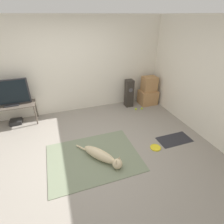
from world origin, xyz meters
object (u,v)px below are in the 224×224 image
Objects in this scene: tv_stand at (13,108)px; tv at (8,93)px; game_console at (16,122)px; frisbee at (155,148)px; tennis_ball_near_speaker at (136,109)px; cardboard_box_upper at (149,84)px; floor_speaker at (129,93)px; tennis_ball_by_boxes at (142,109)px; dog at (102,156)px; cardboard_box_lower at (148,97)px.

tv_stand is 1.13× the size of tv.
tv_stand is 3.65× the size of game_console.
tennis_ball_near_speaker is (0.36, 1.70, 0.02)m from frisbee.
cardboard_box_upper is at bearing 65.22° from frisbee.
cardboard_box_upper is 0.70m from floor_speaker.
tv_stand is 0.42m from game_console.
tennis_ball_near_speaker is 3.34m from game_console.
floor_speaker is 0.80× the size of tv_stand.
dog is at bearing -136.49° from tennis_ball_by_boxes.
floor_speaker is 2.91× the size of game_console.
dog is at bearing -49.61° from tv_stand.
dog is 14.17× the size of tennis_ball_near_speaker.
tv_stand is at bearing 173.44° from tennis_ball_by_boxes.
game_console is at bearing 173.35° from tennis_ball_by_boxes.
floor_speaker is 3.25m from game_console.
tv is at bearing 178.71° from cardboard_box_lower.
tennis_ball_by_boxes is at bearing -6.61° from tv.
tennis_ball_by_boxes is 1.00× the size of tennis_ball_near_speaker.
frisbee is 0.25× the size of tv.
tv reaches higher than tv_stand.
tv_stand reaches higher than frisbee.
dog is at bearing -49.65° from tv.
floor_speaker is 12.80× the size of tennis_ball_by_boxes.
game_console is (-3.23, 0.04, -0.37)m from floor_speaker.
game_console is (-3.88, 0.07, -0.61)m from cardboard_box_upper.
tennis_ball_by_boxes is at bearing 72.00° from frisbee.
cardboard_box_upper is at bearing -2.94° from floor_speaker.
game_console reaches higher than tennis_ball_by_boxes.
cardboard_box_upper is 1.52× the size of game_console.
tennis_ball_near_speaker is at bearing -151.64° from cardboard_box_upper.
tennis_ball_near_speaker is at bearing 78.00° from frisbee.
frisbee is 3.61m from tv_stand.
tennis_ball_near_speaker is at bearing -74.22° from floor_speaker.
cardboard_box_upper is at bearing 41.17° from tennis_ball_by_boxes.
frisbee is 0.79× the size of game_console.
tv is at bearing 130.35° from dog.
tv is (-2.93, 2.07, 0.85)m from frisbee.
tennis_ball_near_speaker is (3.29, -0.37, -0.44)m from tv_stand.
cardboard_box_upper reaches higher than tennis_ball_near_speaker.
tv is at bearing 179.39° from floor_speaker.
floor_speaker is at bearing 177.06° from cardboard_box_upper.
floor_speaker is 0.90× the size of tv.
tv is at bearing 144.75° from frisbee.
dog reaches higher than tennis_ball_near_speaker.
cardboard_box_lower is at bearing 65.44° from frisbee.
floor_speaker is at bearing 175.31° from cardboard_box_lower.
tv reaches higher than cardboard_box_upper.
frisbee is at bearing -114.56° from cardboard_box_lower.
frisbee is at bearing -1.12° from dog.
game_console is (-0.03, 0.01, -0.42)m from tv_stand.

